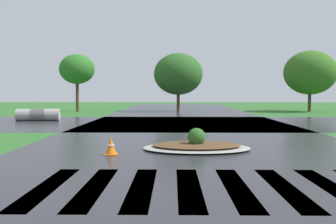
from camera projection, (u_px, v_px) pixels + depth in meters
asphalt_roadway at (195, 144)px, 12.80m from camera, size 11.41×80.00×0.01m
asphalt_cross_road at (186, 123)px, 21.31m from camera, size 90.00×10.27×0.01m
crosswalk_stripes at (213, 187)px, 6.97m from camera, size 6.75×3.17×0.01m
median_island at (196, 146)px, 11.51m from camera, size 3.36×2.26×0.68m
drainage_pipe_stack at (38, 115)px, 22.80m from camera, size 2.66×0.97×0.75m
traffic_cone at (111, 147)px, 10.56m from camera, size 0.36×0.36×0.51m
background_treeline at (186, 71)px, 32.85m from camera, size 47.68×5.71×5.80m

